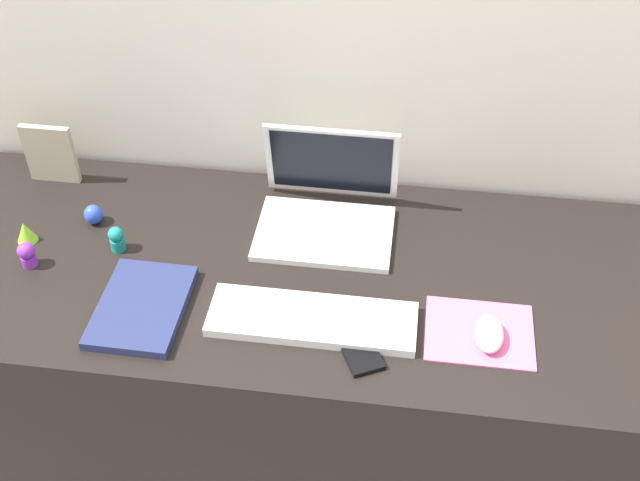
# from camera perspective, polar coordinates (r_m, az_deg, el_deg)

# --- Properties ---
(ground_plane) EXTENTS (6.00, 6.00, 0.00)m
(ground_plane) POSITION_cam_1_polar(r_m,az_deg,el_deg) (2.28, 0.11, -15.82)
(ground_plane) COLOR slate
(back_wall) EXTENTS (2.97, 0.05, 1.59)m
(back_wall) POSITION_cam_1_polar(r_m,az_deg,el_deg) (1.94, 1.58, 6.35)
(back_wall) COLOR silver
(back_wall) RESTS_ON ground_plane
(desk) EXTENTS (1.77, 0.65, 0.74)m
(desk) POSITION_cam_1_polar(r_m,az_deg,el_deg) (1.97, 0.12, -10.03)
(desk) COLOR black
(desk) RESTS_ON ground_plane
(laptop) EXTENTS (0.30, 0.25, 0.21)m
(laptop) POSITION_cam_1_polar(r_m,az_deg,el_deg) (1.79, 0.54, 2.80)
(laptop) COLOR white
(laptop) RESTS_ON desk
(keyboard) EXTENTS (0.41, 0.13, 0.02)m
(keyboard) POSITION_cam_1_polar(r_m,az_deg,el_deg) (1.59, -0.66, -5.59)
(keyboard) COLOR white
(keyboard) RESTS_ON desk
(mousepad) EXTENTS (0.21, 0.17, 0.00)m
(mousepad) POSITION_cam_1_polar(r_m,az_deg,el_deg) (1.61, 11.21, -6.40)
(mousepad) COLOR pink
(mousepad) RESTS_ON desk
(mouse) EXTENTS (0.06, 0.10, 0.03)m
(mouse) POSITION_cam_1_polar(r_m,az_deg,el_deg) (1.59, 11.87, -6.47)
(mouse) COLOR white
(mouse) RESTS_ON mousepad
(cell_phone) EXTENTS (0.11, 0.14, 0.01)m
(cell_phone) POSITION_cam_1_polar(r_m,az_deg,el_deg) (1.55, 2.69, -7.57)
(cell_phone) COLOR black
(cell_phone) RESTS_ON desk
(notebook_pad) EXTENTS (0.17, 0.24, 0.02)m
(notebook_pad) POSITION_cam_1_polar(r_m,az_deg,el_deg) (1.65, -12.49, -4.59)
(notebook_pad) COLOR navy
(notebook_pad) RESTS_ON desk
(picture_frame) EXTENTS (0.12, 0.02, 0.15)m
(picture_frame) POSITION_cam_1_polar(r_m,az_deg,el_deg) (2.00, -18.54, 5.83)
(picture_frame) COLOR #B2A58C
(picture_frame) RESTS_ON desk
(toy_figurine_lime) EXTENTS (0.04, 0.04, 0.05)m
(toy_figurine_lime) POSITION_cam_1_polar(r_m,az_deg,el_deg) (1.87, -20.11, 0.58)
(toy_figurine_lime) COLOR #8CDB33
(toy_figurine_lime) RESTS_ON desk
(toy_figurine_teal) EXTENTS (0.03, 0.03, 0.06)m
(toy_figurine_teal) POSITION_cam_1_polar(r_m,az_deg,el_deg) (1.79, -14.19, 0.13)
(toy_figurine_teal) COLOR teal
(toy_figurine_teal) RESTS_ON desk
(toy_figurine_purple) EXTENTS (0.04, 0.04, 0.06)m
(toy_figurine_purple) POSITION_cam_1_polar(r_m,az_deg,el_deg) (1.80, -20.02, -0.90)
(toy_figurine_purple) COLOR purple
(toy_figurine_purple) RESTS_ON desk
(toy_figurine_blue) EXTENTS (0.04, 0.04, 0.05)m
(toy_figurine_blue) POSITION_cam_1_polar(r_m,az_deg,el_deg) (1.88, -15.73, 1.78)
(toy_figurine_blue) COLOR blue
(toy_figurine_blue) RESTS_ON desk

